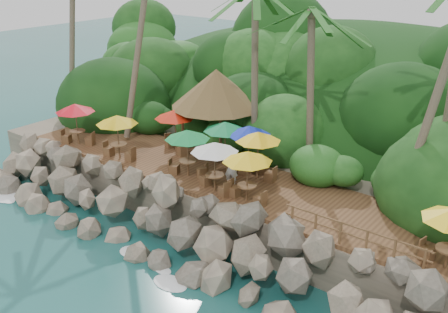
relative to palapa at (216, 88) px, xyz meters
The scene contains 11 objects.
ground 11.36m from the palapa, 71.49° to the right, with size 140.00×140.00×0.00m, color #19514F.
land_base 8.80m from the palapa, 65.27° to the left, with size 32.00×25.20×2.10m, color gray.
jungle_hill 15.68m from the palapa, 77.71° to the left, with size 44.80×28.00×15.40m, color #143811.
seawall 9.16m from the palapa, 66.89° to the right, with size 29.00×4.00×2.30m, color gray, non-canonical shape.
terrace 5.76m from the palapa, 46.48° to the right, with size 26.00×5.00×0.20m, color brown.
jungle_foliage 8.72m from the palapa, 61.60° to the left, with size 44.00×16.00×12.00m, color #143811, non-canonical shape.
foam_line 11.10m from the palapa, 70.92° to the right, with size 25.20×0.80×0.06m.
palapa is the anchor object (origin of this frame).
dining_clusters 5.32m from the palapa, 44.71° to the right, with size 23.91×5.27×2.50m.
railing 12.95m from the palapa, 26.41° to the right, with size 6.10×0.10×1.00m.
waiter 6.26m from the palapa, 44.12° to the right, with size 0.66×0.44×1.82m, color silver.
Camera 1 is at (15.08, -13.35, 13.27)m, focal length 41.83 mm.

